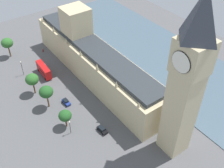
{
  "coord_description": "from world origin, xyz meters",
  "views": [
    {
      "loc": [
        45.29,
        76.45,
        71.8
      ],
      "look_at": [
        1.0,
        15.6,
        8.0
      ],
      "focal_mm": 43.14,
      "sensor_mm": 36.0,
      "label": 1
    }
  ],
  "objects": [
    {
      "name": "river_thames",
      "position": [
        -34.6,
        0.0,
        0.12
      ],
      "size": [
        40.81,
        131.39,
        0.25
      ],
      "primitive_type": "cube",
      "color": "#475B6B",
      "rests_on": "ground"
    },
    {
      "name": "parliament_building",
      "position": [
        -1.99,
        -2.02,
        8.12
      ],
      "size": [
        14.01,
        75.99,
        25.98
      ],
      "color": "#CCBA8E",
      "rests_on": "ground"
    },
    {
      "name": "street_lamp_by_river_gate",
      "position": [
        21.89,
        20.58,
        4.07
      ],
      "size": [
        0.56,
        0.56,
        5.76
      ],
      "color": "black",
      "rests_on": "ground"
    },
    {
      "name": "plane_tree_kerbside",
      "position": [
        22.24,
        4.52,
        7.21
      ],
      "size": [
        5.12,
        5.12,
        9.45
      ],
      "color": "brown",
      "rests_on": "ground"
    },
    {
      "name": "double_decker_bus_corner",
      "position": [
        15.24,
        -14.15,
        2.63
      ],
      "size": [
        2.92,
        10.58,
        4.75
      ],
      "rotation": [
        0.0,
        0.0,
        3.11
      ],
      "color": "red",
      "rests_on": "ground"
    },
    {
      "name": "ground_plane",
      "position": [
        0.0,
        0.0,
        0.0
      ],
      "size": [
        145.99,
        145.99,
        0.0
      ],
      "primitive_type": "plane",
      "color": "#565659"
    },
    {
      "name": "plane_tree_near_tower",
      "position": [
        21.55,
        16.95,
        5.14
      ],
      "size": [
        4.49,
        4.49,
        7.1
      ],
      "color": "brown",
      "rests_on": "ground"
    },
    {
      "name": "street_lamp_under_trees",
      "position": [
        22.49,
        -19.44,
        4.76
      ],
      "size": [
        0.56,
        0.56,
        6.91
      ],
      "color": "black",
      "rests_on": "ground"
    },
    {
      "name": "plane_tree_leading",
      "position": [
        22.03,
        -36.43,
        7.18
      ],
      "size": [
        5.3,
        5.3,
        9.5
      ],
      "color": "brown",
      "rests_on": "ground"
    },
    {
      "name": "pedestrian_opposite_hall",
      "position": [
        7.99,
        -31.06,
        0.73
      ],
      "size": [
        0.52,
        0.62,
        1.62
      ],
      "rotation": [
        0.0,
        0.0,
        2.97
      ],
      "color": "maroon",
      "rests_on": "ground"
    },
    {
      "name": "car_blue_trailing",
      "position": [
        16.26,
        6.96,
        0.89
      ],
      "size": [
        1.99,
        4.25,
        1.74
      ],
      "rotation": [
        0.0,
        0.0,
        0.04
      ],
      "color": "navy",
      "rests_on": "ground"
    },
    {
      "name": "clock_tower",
      "position": [
        -1.95,
        44.56,
        27.52
      ],
      "size": [
        8.26,
        8.26,
        53.21
      ],
      "color": "#CCBA8E",
      "rests_on": "ground"
    },
    {
      "name": "plane_tree_far_end",
      "position": [
        23.3,
        -5.64,
        6.84
      ],
      "size": [
        5.13,
        5.13,
        9.08
      ],
      "color": "brown",
      "rests_on": "ground"
    },
    {
      "name": "car_black_midblock",
      "position": [
        12.88,
        26.21,
        0.89
      ],
      "size": [
        2.14,
        4.34,
        1.74
      ],
      "rotation": [
        0.0,
        0.0,
        0.05
      ],
      "color": "black",
      "rests_on": "ground"
    }
  ]
}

